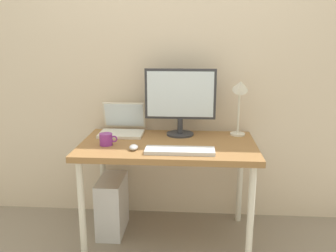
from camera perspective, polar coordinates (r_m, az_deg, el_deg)
ground_plane at (r=2.80m, az=0.00°, el=-16.89°), size 6.00×6.00×0.00m
back_wall at (r=2.80m, az=0.61°, el=11.24°), size 4.40×0.04×2.60m
desk at (r=2.52m, az=0.00°, el=-4.17°), size 1.20×0.69×0.72m
monitor at (r=2.64m, az=1.94°, el=4.38°), size 0.51×0.20×0.49m
laptop at (r=2.76m, az=-7.14°, el=0.03°), size 0.32×0.28×0.22m
desk_lamp at (r=2.65m, az=11.21°, el=4.88°), size 0.11×0.16×0.44m
keyboard at (r=2.30m, az=1.87°, el=-3.88°), size 0.44×0.14×0.02m
mouse at (r=2.36m, az=-5.40°, el=-3.34°), size 0.06×0.09×0.03m
coffee_mug at (r=2.48m, az=-9.64°, el=-2.07°), size 0.12×0.09×0.08m
computer_tower at (r=2.80m, az=-8.73°, el=-12.13°), size 0.18×0.36×0.42m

